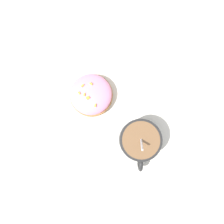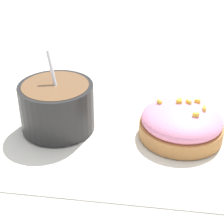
# 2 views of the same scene
# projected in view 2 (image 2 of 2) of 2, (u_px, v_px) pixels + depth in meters

# --- Properties ---
(ground_plane) EXTENTS (3.00, 3.00, 0.00)m
(ground_plane) POSITION_uv_depth(u_px,v_px,m) (120.00, 127.00, 0.47)
(ground_plane) COLOR silver
(paper_napkin) EXTENTS (0.28, 0.27, 0.00)m
(paper_napkin) POSITION_uv_depth(u_px,v_px,m) (120.00, 126.00, 0.47)
(paper_napkin) COLOR white
(paper_napkin) RESTS_ON ground_plane
(coffee_cup) EXTENTS (0.10, 0.10, 0.10)m
(coffee_cup) POSITION_uv_depth(u_px,v_px,m) (56.00, 104.00, 0.45)
(coffee_cup) COLOR black
(coffee_cup) RESTS_ON paper_napkin
(frosted_pastry) EXTENTS (0.10, 0.10, 0.04)m
(frosted_pastry) POSITION_uv_depth(u_px,v_px,m) (181.00, 123.00, 0.44)
(frosted_pastry) COLOR #B2753D
(frosted_pastry) RESTS_ON paper_napkin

